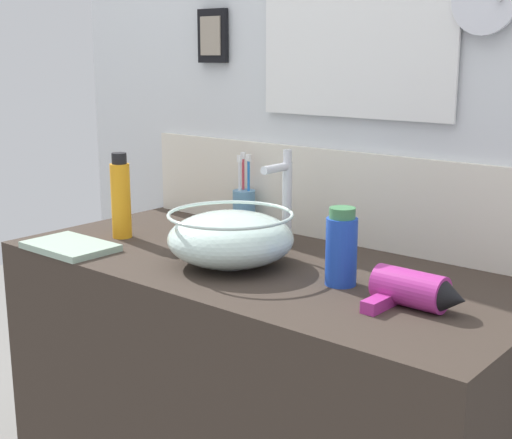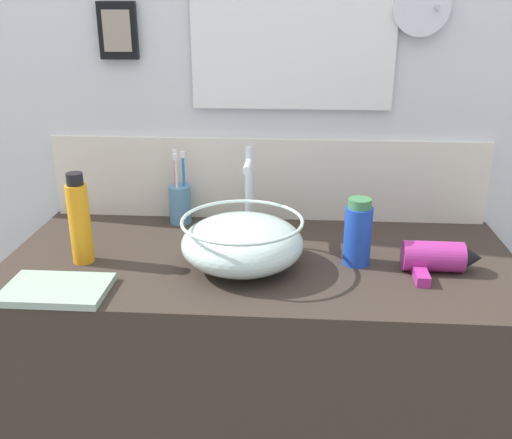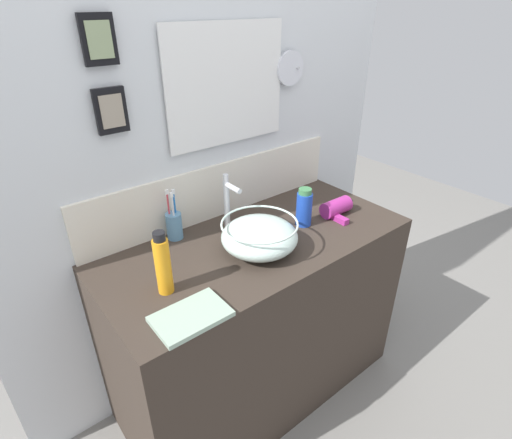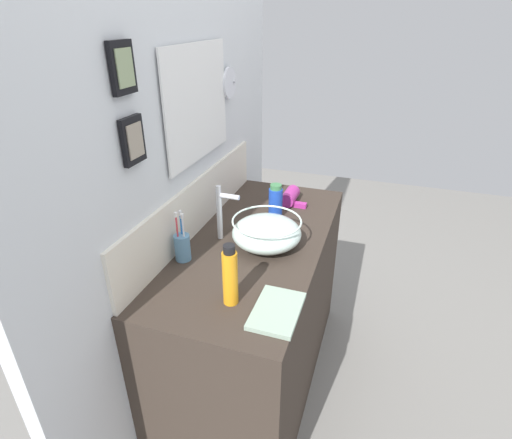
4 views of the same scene
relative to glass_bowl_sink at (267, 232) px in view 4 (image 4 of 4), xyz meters
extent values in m
plane|color=gray|center=(0.04, 0.06, -0.89)|extent=(6.00, 6.00, 0.00)
cube|color=#382D26|center=(0.04, 0.06, -0.48)|extent=(1.25, 0.56, 0.83)
cube|color=silver|center=(0.04, 0.37, 0.31)|extent=(1.89, 0.06, 2.41)
cube|color=silver|center=(0.04, 0.33, 0.05)|extent=(1.22, 0.02, 0.23)
cube|color=white|center=(0.10, 0.33, 0.48)|extent=(0.47, 0.01, 0.39)
cube|color=white|center=(0.10, 0.33, 0.48)|extent=(0.53, 0.01, 0.45)
cylinder|color=silver|center=(0.42, 0.32, 0.51)|extent=(0.14, 0.01, 0.14)
cylinder|color=silver|center=(0.46, 0.33, 0.51)|extent=(0.01, 0.06, 0.01)
cube|color=black|center=(-0.35, 0.33, 0.66)|extent=(0.10, 0.02, 0.15)
cube|color=gray|center=(-0.35, 0.32, 0.66)|extent=(0.07, 0.01, 0.10)
cube|color=black|center=(-0.35, 0.33, 0.45)|extent=(0.10, 0.02, 0.15)
cube|color=gray|center=(-0.35, 0.32, 0.45)|extent=(0.07, 0.01, 0.10)
ellipsoid|color=silver|center=(0.00, 0.00, 0.00)|extent=(0.29, 0.29, 0.12)
torus|color=silver|center=(0.00, 0.00, 0.05)|extent=(0.29, 0.29, 0.01)
torus|color=#B2B7BC|center=(0.00, 0.00, -0.06)|extent=(0.11, 0.11, 0.01)
cylinder|color=silver|center=(0.00, 0.21, 0.04)|extent=(0.02, 0.02, 0.21)
cylinder|color=silver|center=(0.00, 0.16, 0.14)|extent=(0.02, 0.09, 0.02)
cylinder|color=silver|center=(0.00, 0.21, 0.16)|extent=(0.02, 0.02, 0.03)
cylinder|color=#B22D8C|center=(0.44, 0.01, -0.03)|extent=(0.14, 0.07, 0.07)
cone|color=black|center=(0.53, 0.01, -0.03)|extent=(0.05, 0.06, 0.06)
cube|color=#B22D8C|center=(0.41, -0.04, -0.05)|extent=(0.03, 0.09, 0.02)
cylinder|color=#598CB2|center=(-0.20, 0.28, -0.01)|extent=(0.06, 0.06, 0.11)
cylinder|color=blue|center=(-0.19, 0.28, 0.03)|extent=(0.01, 0.01, 0.18)
cube|color=white|center=(-0.19, 0.28, 0.13)|extent=(0.01, 0.01, 0.02)
cylinder|color=#D83F4C|center=(-0.21, 0.29, 0.03)|extent=(0.01, 0.01, 0.19)
cube|color=white|center=(-0.21, 0.29, 0.14)|extent=(0.01, 0.01, 0.02)
cylinder|color=white|center=(-0.21, 0.27, 0.03)|extent=(0.01, 0.01, 0.18)
cube|color=white|center=(-0.21, 0.27, 0.13)|extent=(0.01, 0.01, 0.02)
cylinder|color=orange|center=(-0.39, 0.00, 0.03)|extent=(0.05, 0.05, 0.19)
cylinder|color=black|center=(-0.39, 0.00, 0.14)|extent=(0.04, 0.04, 0.03)
cylinder|color=blue|center=(0.27, 0.04, 0.01)|extent=(0.07, 0.07, 0.14)
cylinder|color=#3F7F4C|center=(0.27, 0.04, 0.09)|extent=(0.05, 0.05, 0.02)
cube|color=#99B29E|center=(-0.39, -0.16, -0.06)|extent=(0.22, 0.15, 0.02)
camera|label=1|loc=(1.04, -1.15, 0.40)|focal=50.00mm
camera|label=2|loc=(0.12, -1.22, 0.53)|focal=40.00mm
camera|label=3|loc=(-0.80, -0.97, 0.77)|focal=28.00mm
camera|label=4|loc=(-1.37, -0.41, 0.80)|focal=28.00mm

